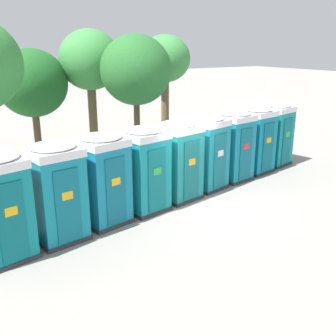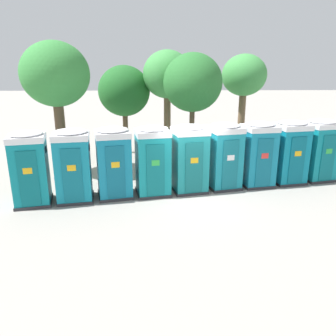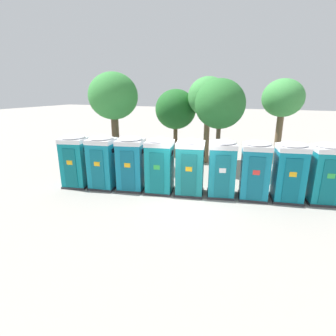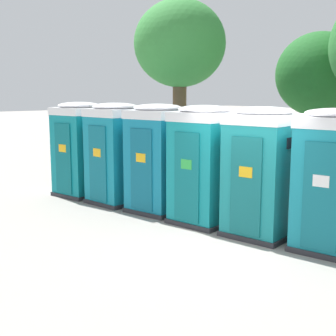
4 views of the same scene
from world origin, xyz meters
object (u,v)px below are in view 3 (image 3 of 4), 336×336
at_px(portapotty_1, 103,162).
at_px(street_tree_3, 208,98).
at_px(portapotty_8, 325,173).
at_px(street_tree_0, 113,97).
at_px(portapotty_5, 222,168).
at_px(portapotty_0, 76,161).
at_px(portapotty_2, 131,163).
at_px(portapotty_6, 255,170).
at_px(portapotty_7, 289,172).
at_px(street_tree_2, 283,99).
at_px(street_tree_1, 220,104).
at_px(portapotty_4, 190,167).
at_px(street_tree_4, 176,110).
at_px(portapotty_3, 160,165).

distance_m(portapotty_1, street_tree_3, 7.82).
xyz_separation_m(portapotty_8, street_tree_0, (-10.79, 1.15, 2.90)).
bearing_deg(portapotty_5, portapotty_0, -168.50).
distance_m(portapotty_2, portapotty_5, 4.18).
height_order(portapotty_5, portapotty_6, same).
xyz_separation_m(portapotty_2, portapotty_7, (6.84, 1.30, -0.00)).
distance_m(portapotty_2, portapotty_6, 5.57).
bearing_deg(portapotty_6, street_tree_0, 167.67).
height_order(portapotty_2, street_tree_3, street_tree_3).
distance_m(portapotty_5, portapotty_7, 2.79).
xyz_separation_m(portapotty_7, street_tree_2, (-0.46, 6.04, 2.75)).
distance_m(portapotty_1, street_tree_1, 6.93).
distance_m(portapotty_4, street_tree_4, 6.99).
bearing_deg(street_tree_3, portapotty_4, -83.36).
bearing_deg(portapotty_2, street_tree_2, 49.02).
bearing_deg(street_tree_3, portapotty_3, -96.87).
bearing_deg(portapotty_4, portapotty_3, -168.98).
height_order(portapotty_1, portapotty_5, same).
distance_m(portapotty_5, portapotty_8, 4.18).
relative_size(portapotty_2, portapotty_5, 1.00).
relative_size(portapotty_8, street_tree_2, 0.48).
height_order(street_tree_0, street_tree_3, street_tree_0).
height_order(portapotty_8, street_tree_1, street_tree_1).
relative_size(portapotty_5, portapotty_8, 1.00).
height_order(portapotty_4, street_tree_1, street_tree_1).
height_order(street_tree_0, street_tree_2, street_tree_0).
bearing_deg(portapotty_5, portapotty_2, -169.20).
relative_size(portapotty_3, portapotty_6, 1.00).
xyz_separation_m(portapotty_8, street_tree_1, (-4.99, 2.59, 2.55)).
relative_size(portapotty_3, street_tree_3, 0.47).
xyz_separation_m(portapotty_8, street_tree_4, (-8.37, 4.84, 2.04)).
xyz_separation_m(portapotty_3, portapotty_4, (1.37, 0.27, -0.00)).
xyz_separation_m(portapotty_0, portapotty_3, (4.10, 0.80, -0.00)).
xyz_separation_m(portapotty_5, street_tree_0, (-6.69, 2.00, 2.90)).
relative_size(portapotty_2, street_tree_3, 0.47).
xyz_separation_m(portapotty_0, portapotty_8, (10.92, 2.24, -0.00)).
bearing_deg(street_tree_3, street_tree_0, -144.70).
bearing_deg(street_tree_2, street_tree_4, -172.38).
bearing_deg(street_tree_1, portapotty_6, -54.71).
bearing_deg(street_tree_4, portapotty_6, -43.99).
height_order(portapotty_6, portapotty_8, same).
xyz_separation_m(portapotty_0, street_tree_2, (9.10, 7.95, 2.75)).
distance_m(portapotty_8, street_tree_1, 6.17).
xyz_separation_m(portapotty_1, portapotty_8, (9.56, 1.95, 0.00)).
relative_size(portapotty_0, portapotty_3, 1.00).
bearing_deg(portapotty_3, street_tree_0, 146.88).
bearing_deg(street_tree_4, street_tree_2, 7.62).
distance_m(street_tree_3, street_tree_4, 2.43).
bearing_deg(street_tree_4, portapotty_7, -36.38).
distance_m(portapotty_3, street_tree_0, 5.55).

